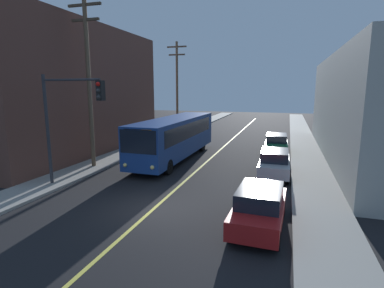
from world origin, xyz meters
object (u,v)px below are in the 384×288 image
(city_bus, at_px, (175,136))
(utility_pole_near, at_px, (89,76))
(parked_car_red, at_px, (259,207))
(parked_car_green, at_px, (276,143))
(utility_pole_mid, at_px, (177,84))
(traffic_signal_left_corner, at_px, (69,110))
(parked_car_silver, at_px, (274,163))

(city_bus, xyz_separation_m, utility_pole_near, (-4.49, -4.16, 4.39))
(parked_car_red, xyz_separation_m, parked_car_green, (0.07, 14.76, 0.00))
(utility_pole_mid, distance_m, traffic_signal_left_corner, 21.62)
(parked_car_green, relative_size, utility_pole_near, 0.40)
(parked_car_silver, distance_m, utility_pole_mid, 20.54)
(parked_car_silver, bearing_deg, utility_pole_mid, 127.94)
(city_bus, height_order, traffic_signal_left_corner, traffic_signal_left_corner)
(parked_car_red, height_order, utility_pole_near, utility_pole_near)
(city_bus, bearing_deg, parked_car_green, 32.41)
(utility_pole_mid, height_order, traffic_signal_left_corner, utility_pole_mid)
(parked_car_green, height_order, utility_pole_mid, utility_pole_mid)
(parked_car_red, relative_size, parked_car_silver, 1.01)
(city_bus, relative_size, parked_car_silver, 2.75)
(parked_car_green, xyz_separation_m, utility_pole_mid, (-12.07, 8.59, 5.17))
(parked_car_red, bearing_deg, utility_pole_mid, 117.19)
(utility_pole_near, height_order, utility_pole_mid, utility_pole_near)
(traffic_signal_left_corner, bearing_deg, city_bus, 70.78)
(parked_car_green, bearing_deg, traffic_signal_left_corner, -128.42)
(utility_pole_mid, bearing_deg, city_bus, -70.42)
(parked_car_red, relative_size, utility_pole_near, 0.40)
(utility_pole_near, relative_size, utility_pole_mid, 1.03)
(parked_car_silver, xyz_separation_m, parked_car_green, (-0.15, 7.08, 0.00))
(parked_car_green, distance_m, traffic_signal_left_corner, 16.80)
(parked_car_silver, bearing_deg, parked_car_green, 91.24)
(traffic_signal_left_corner, bearing_deg, utility_pole_mid, 94.93)
(parked_car_red, bearing_deg, utility_pole_near, 153.23)
(utility_pole_mid, xyz_separation_m, traffic_signal_left_corner, (1.85, -21.48, -1.71))
(city_bus, bearing_deg, parked_car_red, -54.18)
(utility_pole_near, distance_m, utility_pole_mid, 17.42)
(utility_pole_mid, relative_size, traffic_signal_left_corner, 1.78)
(city_bus, bearing_deg, utility_pole_near, -137.18)
(utility_pole_mid, bearing_deg, parked_car_red, -62.81)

